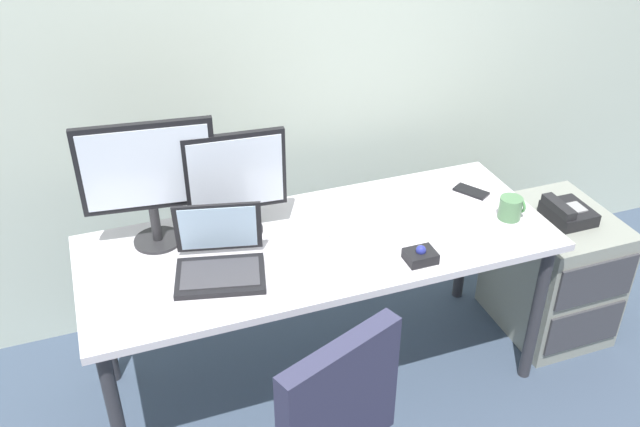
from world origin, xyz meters
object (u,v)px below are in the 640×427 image
Objects in this scene: laptop at (220,258)px; keyboard at (385,232)px; file_cabinet at (553,272)px; cell_phone at (471,191)px; monitor_main at (148,175)px; trackball_mouse at (420,255)px; desk_phone at (567,212)px; monitor_side at (236,180)px; coffee_mug at (511,208)px.

keyboard is at bearing 0.42° from laptop.
file_cabinet is 4.17× the size of cell_phone.
monitor_main is 1.02m from trackball_mouse.
monitor_side is at bearing 171.55° from desk_phone.
cell_phone is (0.99, -0.04, -0.22)m from monitor_side.
coffee_mug reaches higher than file_cabinet.
monitor_side is at bearing 59.94° from laptop.
cell_phone is (-0.39, 0.16, 0.09)m from desk_phone.
laptop is at bearing 164.66° from trackball_mouse.
laptop is at bearing -54.56° from monitor_main.
monitor_main is 1.35× the size of laptop.
trackball_mouse is at bearing -171.31° from cell_phone.
monitor_side is 0.60m from keyboard.
monitor_side is (-1.39, 0.19, 0.65)m from file_cabinet.
monitor_side reaches higher than cell_phone.
laptop is 3.65× the size of coffee_mug.
laptop reaches higher than cell_phone.
laptop is at bearing 156.91° from cell_phone.
file_cabinet is 1.21× the size of monitor_main.
laptop is at bearing -178.87° from file_cabinet.
file_cabinet is at bearing 12.85° from coffee_mug.
monitor_main is at bearing 173.09° from monitor_side.
monitor_main is at bearing 171.83° from desk_phone.
trackball_mouse is at bearing -74.92° from keyboard.
file_cabinet is at bearing 1.13° from laptop.
monitor_main reaches higher than keyboard.
trackball_mouse is (-0.82, -0.22, 0.44)m from file_cabinet.
trackball_mouse is at bearing -26.98° from monitor_main.
laptop is (-1.51, -0.01, 0.14)m from desk_phone.
coffee_mug is (0.52, -0.06, 0.03)m from keyboard.
keyboard is at bearing -179.42° from desk_phone.
keyboard is at bearing 105.08° from trackball_mouse.
keyboard is 1.16× the size of laptop.
cell_phone is at bearing 100.16° from coffee_mug.
cell_phone is (-0.04, 0.23, -0.04)m from coffee_mug.
file_cabinet is at bearing 1.65° from keyboard.
coffee_mug is at bearing -111.87° from cell_phone.
monitor_side is at bearing 157.49° from keyboard.
trackball_mouse reaches higher than keyboard.
trackball_mouse is at bearing -164.95° from file_cabinet.
file_cabinet is 0.96m from trackball_mouse.
coffee_mug is at bearing -169.47° from desk_phone.
file_cabinet is 1.54m from monitor_side.
monitor_side reaches higher than trackball_mouse.
keyboard is 0.52m from coffee_mug.
laptop is at bearing -179.49° from desk_phone.
monitor_side is (-1.38, 0.20, 0.32)m from desk_phone.
keyboard reaches higher than file_cabinet.
monitor_side is at bearing 165.43° from coffee_mug.
monitor_side is 1.08m from coffee_mug.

